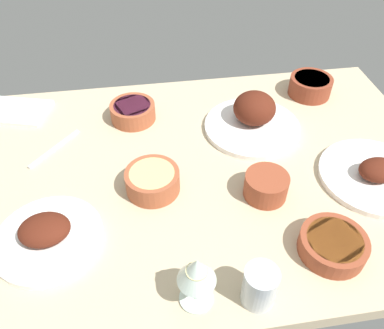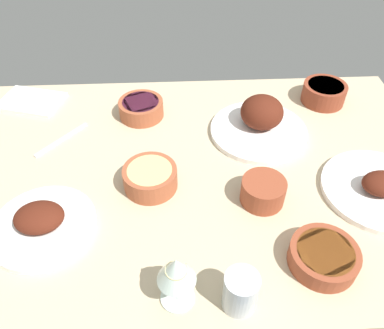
{
  "view_description": "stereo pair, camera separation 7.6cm",
  "coord_description": "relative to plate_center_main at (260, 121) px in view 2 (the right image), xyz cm",
  "views": [
    {
      "loc": [
        -11.33,
        -74.02,
        77.87
      ],
      "look_at": [
        0.0,
        0.0,
        6.0
      ],
      "focal_mm": 36.11,
      "sensor_mm": 36.0,
      "label": 1
    },
    {
      "loc": [
        -3.75,
        -74.78,
        77.87
      ],
      "look_at": [
        0.0,
        0.0,
        6.0
      ],
      "focal_mm": 36.11,
      "sensor_mm": 36.0,
      "label": 2
    }
  ],
  "objects": [
    {
      "name": "bowl_potatoes",
      "position": [
        -32.21,
        -21.48,
        -0.43
      ],
      "size": [
        13.9,
        13.9,
        5.85
      ],
      "color": "#A35133",
      "rests_on": "dining_table"
    },
    {
      "name": "bowl_soup",
      "position": [
        5.53,
        -46.36,
        -1.11
      ],
      "size": [
        14.88,
        14.88,
        4.54
      ],
      "color": "brown",
      "rests_on": "dining_table"
    },
    {
      "name": "plate_far_side",
      "position": [
        -57.09,
        -33.99,
        -1.6
      ],
      "size": [
        24.62,
        24.62,
        6.73
      ],
      "color": "white",
      "rests_on": "dining_table"
    },
    {
      "name": "water_tumbler",
      "position": [
        -13.8,
        -54.74,
        1.07
      ],
      "size": [
        6.89,
        6.89,
        9.35
      ],
      "primitive_type": "cylinder",
      "color": "silver",
      "rests_on": "dining_table"
    },
    {
      "name": "bowl_cream",
      "position": [
        -4.24,
        -27.7,
        -0.18
      ],
      "size": [
        11.03,
        11.03,
        6.34
      ],
      "color": "brown",
      "rests_on": "dining_table"
    },
    {
      "name": "dining_table",
      "position": [
        -21.22,
        -16.07,
        -5.61
      ],
      "size": [
        140.0,
        90.0,
        4.0
      ],
      "primitive_type": "cube",
      "color": "#C6B28E",
      "rests_on": "ground"
    },
    {
      "name": "spoon_loose",
      "position": [
        -58.99,
        -1.89,
        -3.21
      ],
      "size": [
        13.03,
        14.93,
        0.8
      ],
      "primitive_type": "cube",
      "rotation": [
        0.0,
        0.0,
        4.0
      ],
      "color": "silver",
      "rests_on": "dining_table"
    },
    {
      "name": "folded_napkin",
      "position": [
        -72.79,
        18.24,
        -3.01
      ],
      "size": [
        22.68,
        18.59,
        1.2
      ],
      "primitive_type": "cube",
      "rotation": [
        0.0,
        0.0,
        -0.29
      ],
      "color": "white",
      "rests_on": "dining_table"
    },
    {
      "name": "bowl_pasta",
      "position": [
        23.66,
        14.39,
        -0.2
      ],
      "size": [
        13.97,
        13.97,
        6.31
      ],
      "color": "brown",
      "rests_on": "dining_table"
    },
    {
      "name": "plate_center_main",
      "position": [
        0.0,
        0.0,
        0.0
      ],
      "size": [
        28.9,
        28.9,
        10.84
      ],
      "color": "white",
      "rests_on": "dining_table"
    },
    {
      "name": "bowl_onions",
      "position": [
        -35.94,
        9.43,
        -0.69
      ],
      "size": [
        13.88,
        13.88,
        5.35
      ],
      "color": "#A35133",
      "rests_on": "dining_table"
    },
    {
      "name": "plate_near_viewer",
      "position": [
        25.98,
        -26.76,
        -1.99
      ],
      "size": [
        28.8,
        28.8,
        6.76
      ],
      "color": "white",
      "rests_on": "dining_table"
    },
    {
      "name": "wine_glass",
      "position": [
        -25.99,
        -52.99,
        6.32
      ],
      "size": [
        7.6,
        7.6,
        14.0
      ],
      "color": "silver",
      "rests_on": "dining_table"
    }
  ]
}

